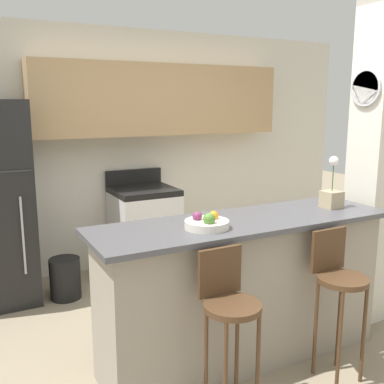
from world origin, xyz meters
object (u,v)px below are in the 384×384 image
(bar_stool_left, at_px, (229,310))
(orchid_vase, at_px, (332,194))
(stove_range, at_px, (144,230))
(bar_stool_right, at_px, (338,283))
(trash_bin, at_px, (65,278))
(fruit_bowl, at_px, (207,223))

(bar_stool_left, distance_m, orchid_vase, 1.34)
(stove_range, xyz_separation_m, orchid_vase, (0.75, -1.89, 0.66))
(stove_range, distance_m, bar_stool_left, 2.38)
(orchid_vase, bearing_deg, stove_range, 111.62)
(stove_range, xyz_separation_m, bar_stool_left, (-0.42, -2.34, 0.19))
(stove_range, xyz_separation_m, bar_stool_right, (0.40, -2.34, 0.19))
(trash_bin, bearing_deg, bar_stool_right, -57.41)
(stove_range, relative_size, bar_stool_left, 1.09)
(fruit_bowl, xyz_separation_m, trash_bin, (-0.56, 1.66, -0.86))
(bar_stool_left, bearing_deg, fruit_bowl, 79.21)
(stove_range, height_order, trash_bin, stove_range)
(stove_range, bearing_deg, fruit_bowl, -100.15)
(bar_stool_right, xyz_separation_m, orchid_vase, (0.35, 0.45, 0.47))
(orchid_vase, bearing_deg, fruit_bowl, -176.73)
(fruit_bowl, bearing_deg, trash_bin, 108.47)
(bar_stool_right, bearing_deg, trash_bin, 122.59)
(stove_range, xyz_separation_m, trash_bin, (-0.91, -0.29, -0.27))
(bar_stool_left, height_order, bar_stool_right, same)
(stove_range, distance_m, trash_bin, 0.99)
(stove_range, xyz_separation_m, fruit_bowl, (-0.35, -1.95, 0.59))
(bar_stool_right, relative_size, trash_bin, 2.58)
(stove_range, relative_size, fruit_bowl, 3.84)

